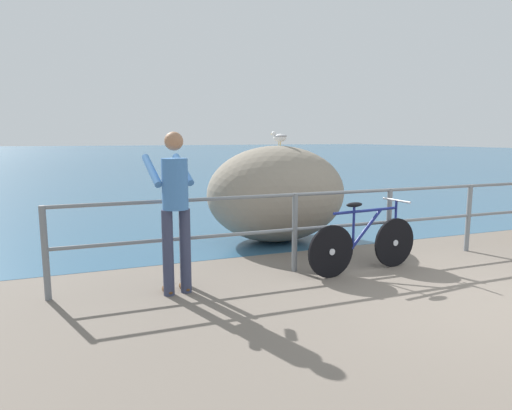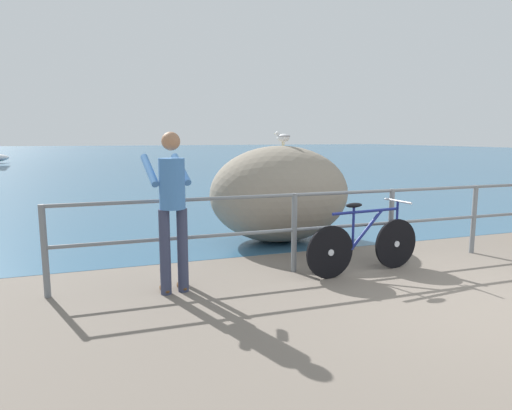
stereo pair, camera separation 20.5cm
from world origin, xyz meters
The scene contains 7 objects.
ground_plane centered at (0.00, 20.00, -0.05)m, with size 120.00×120.00×0.10m, color #6B6056.
sea_surface centered at (0.00, 47.57, 0.00)m, with size 120.00×90.00×0.01m, color #2D5675.
promenade_railing centered at (0.00, 1.69, 0.64)m, with size 8.80×0.07×1.02m.
bicycle centered at (-0.63, 1.34, 0.39)m, with size 1.69×0.48×0.92m.
person_at_railing centered at (-3.04, 1.41, 0.99)m, with size 0.51×0.66×1.78m.
breakwater_boulder_main centered at (-0.98, 3.36, 0.79)m, with size 2.35×1.79×1.58m.
seagull centered at (-0.92, 3.41, 1.72)m, with size 0.23×0.33×0.23m.
Camera 1 is at (-3.91, -3.36, 1.72)m, focal length 31.23 mm.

